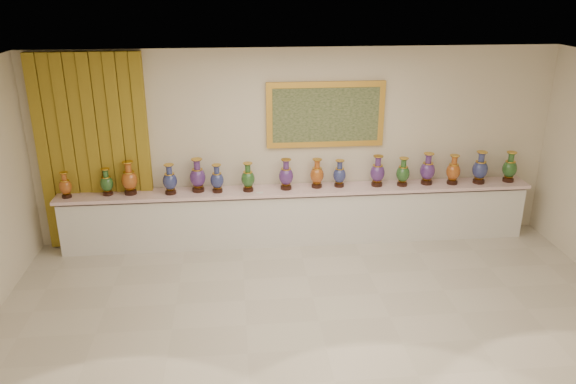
{
  "coord_description": "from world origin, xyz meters",
  "views": [
    {
      "loc": [
        -0.95,
        -5.79,
        3.91
      ],
      "look_at": [
        -0.21,
        1.7,
        1.06
      ],
      "focal_mm": 35.0,
      "sensor_mm": 36.0,
      "label": 1
    }
  ],
  "objects_px": {
    "counter": "(298,216)",
    "vase_1": "(107,183)",
    "vase_2": "(129,180)",
    "vase_0": "(65,186)"
  },
  "relations": [
    {
      "from": "vase_1",
      "to": "vase_2",
      "type": "bearing_deg",
      "value": 0.47
    },
    {
      "from": "vase_2",
      "to": "vase_0",
      "type": "bearing_deg",
      "value": -176.55
    },
    {
      "from": "counter",
      "to": "vase_0",
      "type": "distance_m",
      "value": 3.51
    },
    {
      "from": "counter",
      "to": "vase_1",
      "type": "height_order",
      "value": "vase_1"
    },
    {
      "from": "vase_0",
      "to": "vase_2",
      "type": "distance_m",
      "value": 0.92
    },
    {
      "from": "counter",
      "to": "vase_2",
      "type": "distance_m",
      "value": 2.62
    },
    {
      "from": "counter",
      "to": "vase_2",
      "type": "relative_size",
      "value": 14.28
    },
    {
      "from": "vase_1",
      "to": "vase_2",
      "type": "distance_m",
      "value": 0.34
    },
    {
      "from": "counter",
      "to": "vase_1",
      "type": "xyz_separation_m",
      "value": [
        -2.87,
        -0.0,
        0.65
      ]
    },
    {
      "from": "vase_2",
      "to": "counter",
      "type": "bearing_deg",
      "value": 0.04
    }
  ]
}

